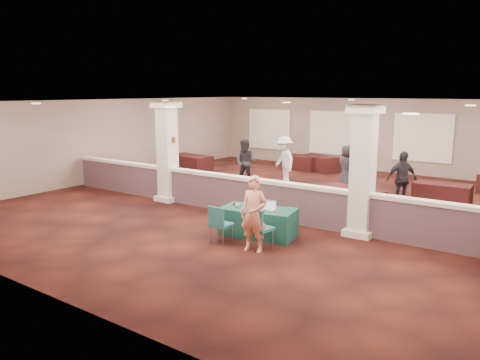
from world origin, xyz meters
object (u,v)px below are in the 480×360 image
Objects in this scene: conf_chair_side at (219,222)px; far_table_back_center at (319,163)px; near_table at (258,222)px; attendee_d at (347,167)px; far_table_back_left at (301,163)px; attendee_c at (402,179)px; far_table_front_right at (442,194)px; attendee_a at (246,162)px; attendee_b at (284,160)px; far_table_front_center at (350,201)px; conf_chair_main at (258,225)px; far_table_front_left at (190,164)px; woman at (254,214)px.

conf_chair_side reaches higher than far_table_back_center.
attendee_d is at bearing 83.17° from near_table.
attendee_c is at bearing -36.53° from far_table_back_left.
attendee_a reaches higher than far_table_front_right.
far_table_front_center is at bearing -2.17° from attendee_b.
far_table_front_right is at bearing 53.15° from near_table.
conf_chair_main is at bearing -71.24° from far_table_back_center.
far_table_front_left is at bearing 134.53° from conf_chair_side.
far_table_front_left is 1.15× the size of far_table_back_center.
woman reaches higher than far_table_front_left.
far_table_back_center is (-3.51, 10.34, -0.22)m from conf_chair_main.
near_table is 9.26m from far_table_front_left.
near_table reaches higher than far_table_back_left.
attendee_a is at bearing 44.57° from attendee_d.
attendee_a is (-4.92, 1.79, 0.49)m from far_table_front_center.
far_table_front_left is 1.05× the size of far_table_front_center.
conf_chair_main is 0.56× the size of far_table_front_right.
attendee_d reaches higher than far_table_back_center.
near_table is 1.02m from conf_chair_main.
attendee_a is 5.84m from attendee_c.
woman is at bearing -31.55° from attendee_b.
far_table_front_center reaches higher than near_table.
far_table_back_left is 7.15m from attendee_c.
woman is 0.92× the size of far_table_front_center.
near_table is at bearing -72.67° from far_table_back_center.
attendee_b is 1.08× the size of attendee_c.
conf_chair_side reaches higher than far_table_front_center.
attendee_a is (-4.43, 5.93, 0.30)m from conf_chair_main.
near_table is 1.23m from woman.
conf_chair_side is at bearing -75.60° from attendee_a.
far_table_front_center is 1.08× the size of attendee_a.
woman is at bearing -40.96° from far_table_front_left.
attendee_c is at bearing -41.83° from far_table_back_center.
far_table_front_right is 7.52m from far_table_back_left.
conf_chair_main reaches higher than far_table_front_center.
conf_chair_side reaches higher than near_table.
far_table_front_left is 10.21m from far_table_front_right.
conf_chair_main is at bearing 119.92° from attendee_d.
conf_chair_side is 0.97m from woman.
attendee_d reaches higher than far_table_front_right.
attendee_c is 2.76m from attendee_d.
far_table_front_left is at bearing 128.77° from woman.
conf_chair_side is at bearing -158.13° from attendee_c.
woman is 0.88× the size of far_table_front_left.
conf_chair_main is 10.21m from far_table_front_left.
conf_chair_side is at bearing -108.15° from far_table_front_center.
far_table_front_center is 7.72m from far_table_back_left.
conf_chair_main is 7.25m from far_table_front_right.
far_table_front_left is 8.64m from far_table_front_center.
conf_chair_main reaches higher than far_table_back_left.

